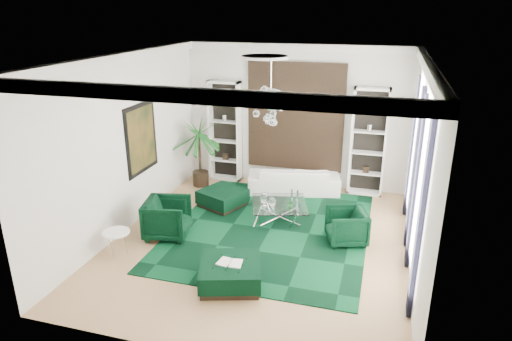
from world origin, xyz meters
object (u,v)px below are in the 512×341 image
(ottoman_front, at_px, (230,273))
(armchair_left, at_px, (167,218))
(palm, at_px, (199,144))
(ottoman_side, at_px, (223,198))
(sofa, at_px, (294,179))
(armchair_right, at_px, (346,226))
(coffee_table, at_px, (279,212))
(side_table, at_px, (117,244))

(ottoman_front, bearing_deg, armchair_left, 144.36)
(palm, bearing_deg, ottoman_side, -47.37)
(armchair_left, height_order, ottoman_front, armchair_left)
(sofa, relative_size, armchair_right, 2.97)
(ottoman_side, relative_size, palm, 0.40)
(armchair_right, relative_size, ottoman_side, 0.84)
(sofa, bearing_deg, armchair_left, 44.11)
(coffee_table, xyz_separation_m, side_table, (-2.71, -2.44, 0.04))
(ottoman_front, distance_m, side_table, 2.49)
(coffee_table, distance_m, palm, 3.18)
(armchair_right, bearing_deg, sofa, -164.41)
(ottoman_side, distance_m, side_table, 3.06)
(side_table, xyz_separation_m, palm, (0.11, 3.99, 0.94))
(sofa, xyz_separation_m, armchair_right, (1.62, -2.43, 0.02))
(sofa, relative_size, palm, 1.00)
(armchair_left, bearing_deg, armchair_right, -89.82)
(palm, bearing_deg, sofa, 5.81)
(ottoman_front, bearing_deg, ottoman_side, 112.37)
(armchair_right, xyz_separation_m, ottoman_front, (-1.82, -2.14, -0.15))
(coffee_table, height_order, side_table, side_table)
(coffee_table, distance_m, ottoman_front, 2.77)
(armchair_right, bearing_deg, palm, -135.46)
(ottoman_side, bearing_deg, armchair_left, -108.59)
(sofa, bearing_deg, side_table, 45.03)
(armchair_left, distance_m, side_table, 1.20)
(sofa, bearing_deg, armchair_right, 110.82)
(coffee_table, relative_size, palm, 0.52)
(armchair_left, relative_size, ottoman_front, 0.87)
(side_table, bearing_deg, coffee_table, 42.05)
(coffee_table, bearing_deg, sofa, 91.03)
(ottoman_front, relative_size, side_table, 2.00)
(ottoman_side, bearing_deg, side_table, -112.70)
(palm, bearing_deg, armchair_left, -80.88)
(ottoman_front, bearing_deg, coffee_table, 85.18)
(armchair_left, height_order, side_table, armchair_left)
(ottoman_front, distance_m, palm, 5.01)
(armchair_left, xyz_separation_m, ottoman_front, (1.89, -1.36, -0.21))
(sofa, xyz_separation_m, side_table, (-2.67, -4.25, -0.09))
(armchair_right, xyz_separation_m, side_table, (-4.29, -1.82, -0.11))
(ottoman_side, relative_size, ottoman_front, 0.91)
(coffee_table, bearing_deg, armchair_left, -146.59)
(coffee_table, xyz_separation_m, palm, (-2.60, 1.55, 0.98))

